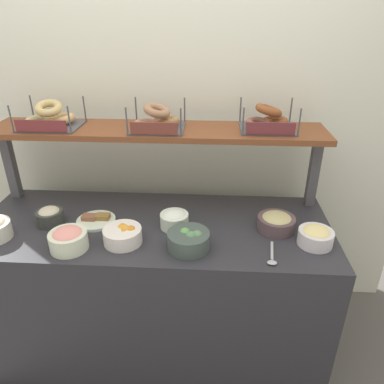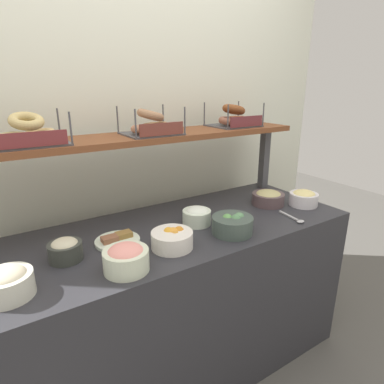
{
  "view_description": "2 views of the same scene",
  "coord_description": "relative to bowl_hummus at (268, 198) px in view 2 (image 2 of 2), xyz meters",
  "views": [
    {
      "loc": [
        0.3,
        -1.58,
        1.84
      ],
      "look_at": [
        0.2,
        0.07,
        1.01
      ],
      "focal_mm": 33.91,
      "sensor_mm": 36.0,
      "label": 1
    },
    {
      "loc": [
        -0.74,
        -1.29,
        1.53
      ],
      "look_at": [
        0.14,
        0.06,
        0.99
      ],
      "focal_mm": 30.67,
      "sensor_mm": 36.0,
      "label": 2
    }
  ],
  "objects": [
    {
      "name": "bagel_basket_cinnamon_raisin",
      "position": [
        -0.05,
        0.29,
        0.43
      ],
      "size": [
        0.29,
        0.27,
        0.14
      ],
      "color": "#4C4C51",
      "rests_on": "upper_shelf"
    },
    {
      "name": "ground_plane",
      "position": [
        -0.63,
        0.01,
        -0.89
      ],
      "size": [
        8.0,
        8.0,
        0.0
      ],
      "primitive_type": "plane",
      "color": "#595651"
    },
    {
      "name": "shelf_riser_right",
      "position": [
        0.23,
        0.28,
        0.16
      ],
      "size": [
        0.05,
        0.05,
        0.4
      ],
      "primitive_type": "cube",
      "color": "#4C4C51",
      "rests_on": "deli_counter"
    },
    {
      "name": "bagel_basket_plain",
      "position": [
        -1.19,
        0.26,
        0.43
      ],
      "size": [
        0.31,
        0.24,
        0.14
      ],
      "color": "#4C4C51",
      "rests_on": "upper_shelf"
    },
    {
      "name": "bowl_cream_cheese",
      "position": [
        -0.51,
        -0.01,
        0.0
      ],
      "size": [
        0.14,
        0.14,
        0.09
      ],
      "color": "white",
      "rests_on": "deli_counter"
    },
    {
      "name": "bowl_hummus",
      "position": [
        0.0,
        0.0,
        0.0
      ],
      "size": [
        0.19,
        0.19,
        0.09
      ],
      "color": "#594547",
      "rests_on": "deli_counter"
    },
    {
      "name": "bagel_basket_everything",
      "position": [
        -0.62,
        0.25,
        0.43
      ],
      "size": [
        0.28,
        0.25,
        0.14
      ],
      "color": "#4C4C51",
      "rests_on": "upper_shelf"
    },
    {
      "name": "bowl_tuna_salad",
      "position": [
        -1.15,
        -0.02,
        0.0
      ],
      "size": [
        0.13,
        0.13,
        0.09
      ],
      "color": "#383C36",
      "rests_on": "deli_counter"
    },
    {
      "name": "bowl_egg_salad",
      "position": [
        0.16,
        -0.12,
        0.0
      ],
      "size": [
        0.16,
        0.16,
        0.09
      ],
      "color": "white",
      "rests_on": "deli_counter"
    },
    {
      "name": "serving_spoon_near_plate",
      "position": [
        -0.05,
        -0.25,
        -0.04
      ],
      "size": [
        0.05,
        0.18,
        0.01
      ],
      "color": "#B7B7BC",
      "rests_on": "deli_counter"
    },
    {
      "name": "bowl_veggie_mix",
      "position": [
        -0.43,
        -0.19,
        0.0
      ],
      "size": [
        0.2,
        0.2,
        0.1
      ],
      "color": "#44534C",
      "rests_on": "deli_counter"
    },
    {
      "name": "deli_counter",
      "position": [
        -0.63,
        0.01,
        -0.47
      ],
      "size": [
        1.82,
        0.7,
        0.85
      ],
      "primitive_type": "cube",
      "color": "#2D2D33",
      "rests_on": "ground_plane"
    },
    {
      "name": "back_wall",
      "position": [
        -0.63,
        0.56,
        0.31
      ],
      "size": [
        3.02,
        0.06,
        2.4
      ],
      "primitive_type": "cube",
      "color": "white",
      "rests_on": "ground_plane"
    },
    {
      "name": "bowl_potato_salad",
      "position": [
        -1.37,
        -0.16,
        0.01
      ],
      "size": [
        0.17,
        0.17,
        0.11
      ],
      "color": "silver",
      "rests_on": "deli_counter"
    },
    {
      "name": "upper_shelf",
      "position": [
        -0.63,
        0.28,
        0.37
      ],
      "size": [
        1.78,
        0.32,
        0.03
      ],
      "primitive_type": "cube",
      "color": "brown",
      "rests_on": "shelf_riser_left"
    },
    {
      "name": "bowl_fruit_salad",
      "position": [
        -0.74,
        -0.16,
        -0.0
      ],
      "size": [
        0.18,
        0.18,
        0.09
      ],
      "color": "white",
      "rests_on": "deli_counter"
    },
    {
      "name": "bowl_lox_spread",
      "position": [
        -0.98,
        -0.23,
        0.01
      ],
      "size": [
        0.17,
        0.17,
        0.11
      ],
      "color": "silver",
      "rests_on": "deli_counter"
    },
    {
      "name": "serving_plate_white",
      "position": [
        -0.92,
        0.01,
        -0.03
      ],
      "size": [
        0.2,
        0.2,
        0.04
      ],
      "color": "white",
      "rests_on": "deli_counter"
    }
  ]
}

